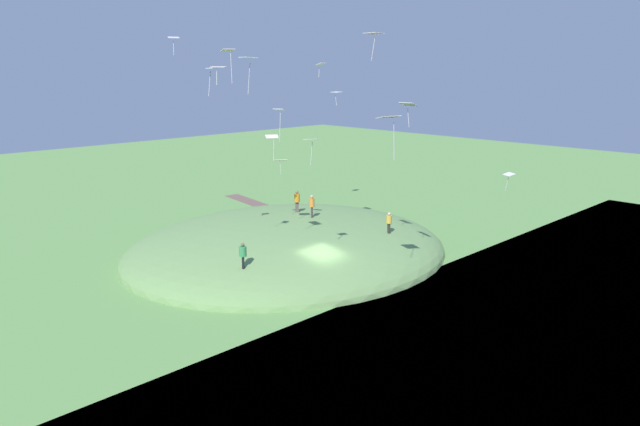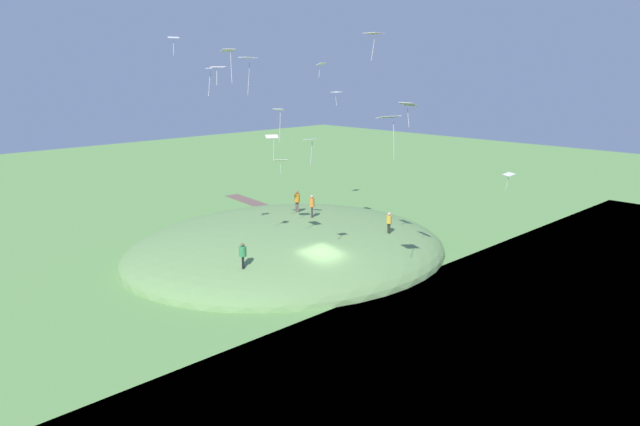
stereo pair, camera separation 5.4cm
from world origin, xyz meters
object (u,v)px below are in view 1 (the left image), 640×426
(kite_0, at_px, (310,142))
(person_walking_path, at_px, (297,199))
(person_on_hilltop, at_px, (389,220))
(kite_4, at_px, (211,71))
(person_watching_kites, at_px, (243,253))
(kite_5, at_px, (248,60))
(kite_2, at_px, (174,39))
(kite_8, at_px, (389,119))
(kite_12, at_px, (374,34))
(kite_10, at_px, (336,93))
(kite_3, at_px, (229,53))
(kite_9, at_px, (279,113))
(kite_14, at_px, (409,105))
(kite_7, at_px, (509,175))
(person_with_child, at_px, (312,203))
(kite_1, at_px, (218,67))
(kite_13, at_px, (281,161))
(kite_11, at_px, (321,64))
(kite_6, at_px, (272,138))

(kite_0, bearing_deg, person_walking_path, -39.04)
(person_on_hilltop, bearing_deg, kite_4, -75.79)
(person_watching_kites, height_order, kite_5, kite_5)
(kite_2, distance_m, kite_8, 12.76)
(kite_12, bearing_deg, person_watching_kites, 38.02)
(person_on_hilltop, bearing_deg, kite_0, -60.35)
(kite_5, distance_m, kite_10, 16.42)
(kite_3, distance_m, kite_9, 5.81)
(kite_5, bearing_deg, kite_14, -118.21)
(kite_3, relative_size, kite_7, 1.74)
(kite_0, distance_m, kite_4, 6.70)
(person_with_child, xyz_separation_m, kite_1, (3.63, 5.67, 10.22))
(person_on_hilltop, bearing_deg, kite_13, -153.44)
(kite_7, bearing_deg, kite_8, 81.67)
(kite_1, relative_size, kite_2, 1.30)
(person_watching_kites, xyz_separation_m, kite_4, (-0.84, 2.37, 10.97))
(kite_8, height_order, kite_11, kite_11)
(kite_6, height_order, kite_9, kite_9)
(kite_2, distance_m, kite_9, 9.01)
(person_watching_kites, xyz_separation_m, kite_1, (7.61, -4.12, 11.16))
(kite_3, distance_m, kite_11, 19.43)
(kite_1, height_order, kite_12, kite_12)
(kite_2, xyz_separation_m, kite_11, (8.99, -20.45, -1.29))
(person_walking_path, xyz_separation_m, kite_13, (2.31, -0.33, 2.79))
(kite_2, xyz_separation_m, kite_6, (0.44, -7.35, -6.12))
(kite_7, relative_size, kite_8, 0.49)
(kite_4, distance_m, kite_8, 9.94)
(kite_1, bearing_deg, kite_14, -169.69)
(kite_3, distance_m, kite_4, 3.58)
(kite_4, relative_size, kite_13, 1.19)
(kite_6, distance_m, kite_13, 9.48)
(person_walking_path, bearing_deg, kite_13, -68.60)
(kite_11, relative_size, kite_12, 0.85)
(kite_10, bearing_deg, kite_11, -35.32)
(kite_0, height_order, kite_11, kite_11)
(kite_3, bearing_deg, kite_11, -61.20)
(kite_2, bearing_deg, kite_10, -79.63)
(person_walking_path, distance_m, kite_10, 8.96)
(kite_12, bearing_deg, person_on_hilltop, -59.10)
(kite_7, height_order, kite_12, kite_12)
(person_with_child, xyz_separation_m, kite_14, (-11.19, 2.98, 8.09))
(kite_8, distance_m, kite_12, 5.24)
(kite_8, xyz_separation_m, kite_13, (17.06, -7.24, -4.83))
(kite_5, height_order, kite_13, kite_5)
(person_with_child, xyz_separation_m, kite_9, (-2.15, 5.06, 7.28))
(kite_6, bearing_deg, kite_10, -74.04)
(kite_8, bearing_deg, person_on_hilltop, -52.26)
(kite_12, bearing_deg, person_walking_path, -23.85)
(kite_6, distance_m, kite_9, 1.72)
(person_on_hilltop, bearing_deg, kite_14, -26.62)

